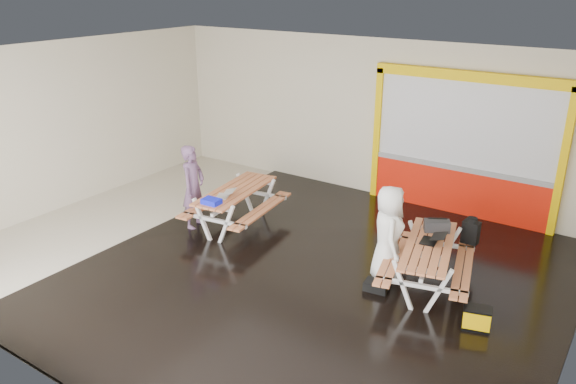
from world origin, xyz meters
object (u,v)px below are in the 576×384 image
Objects in this scene: picnic_table_right at (428,255)px; person_left at (193,187)px; backpack at (471,231)px; picnic_table_left at (236,199)px; person_right at (388,234)px; laptop_left at (225,194)px; toolbox at (437,226)px; fluke_bag at (477,318)px; dark_case at (376,286)px; laptop_right at (432,239)px; blue_pouch at (211,201)px.

person_left reaches higher than picnic_table_right.
backpack reaches higher than picnic_table_right.
backpack is (4.32, 0.89, 0.10)m from picnic_table_left.
person_right is at bearing -172.23° from picnic_table_right.
laptop_left is at bearing -175.64° from picnic_table_right.
laptop_left is 0.96× the size of toolbox.
person_left is at bearing 176.14° from fluke_bag.
person_right reaches higher than toolbox.
dark_case is (-0.60, -0.55, -0.49)m from picnic_table_right.
picnic_table_right is 3.91m from laptop_left.
laptop_left is at bearing -78.51° from picnic_table_left.
picnic_table_right is at bearing 42.47° from dark_case.
picnic_table_left is at bearing 170.58° from fluke_bag.
person_right reaches higher than fluke_bag.
laptop_right reaches higher than picnic_table_left.
picnic_table_right reaches higher than fluke_bag.
person_right is at bearing -99.61° from person_left.
person_right is 3.88× the size of laptop_right.
person_right reaches higher than picnic_table_left.
person_left is (-4.67, -0.33, 0.25)m from picnic_table_right.
toolbox is at bearing -92.38° from person_left.
blue_pouch is at bearing -169.77° from picnic_table_right.
picnic_table_left is 5.03× the size of laptop_left.
person_right is at bearing -132.63° from toolbox.
laptop_right is (0.67, 0.18, 0.01)m from person_right.
blue_pouch is at bearing -82.96° from picnic_table_left.
person_left is 3.80× the size of laptop_left.
picnic_table_right is at bearing 145.22° from fluke_bag.
picnic_table_left is 0.86m from blue_pouch.
backpack is 1.04× the size of fluke_bag.
laptop_left is at bearing 61.37° from person_right.
picnic_table_right is 6.81× the size of blue_pouch.
dark_case is 1.63m from fluke_bag.
laptop_right is 0.95× the size of fluke_bag.
laptop_left is 3.39m from dark_case.
person_right is 0.85m from toolbox.
toolbox is 1.42m from dark_case.
picnic_table_left is 4.87× the size of backpack.
toolbox reaches higher than picnic_table_left.
laptop_right reaches higher than picnic_table_right.
picnic_table_left is 6.71× the size of blue_pouch.
laptop_right is 1.44m from fluke_bag.
blue_pouch reaches higher than picnic_table_left.
blue_pouch is 0.88× the size of dark_case.
fluke_bag is (1.01, -0.81, -0.64)m from laptop_right.
laptop_left reaches higher than picnic_table_left.
picnic_table_right is at bearing 10.23° from blue_pouch.
laptop_right is 0.98m from backpack.
backpack is at bearing 48.19° from toolbox.
toolbox reaches higher than dark_case.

